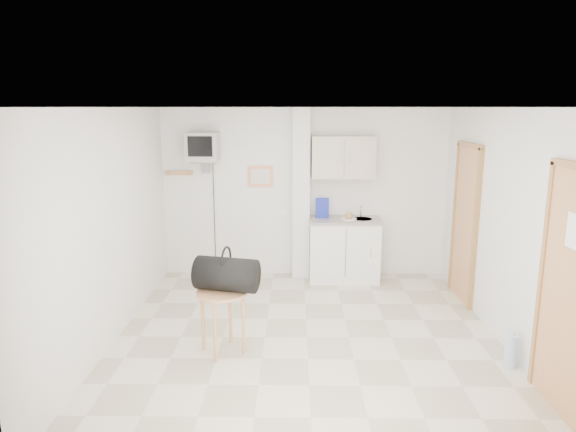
{
  "coord_description": "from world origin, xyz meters",
  "views": [
    {
      "loc": [
        -0.13,
        -5.28,
        2.5
      ],
      "look_at": [
        -0.22,
        0.6,
        1.25
      ],
      "focal_mm": 32.0,
      "sensor_mm": 36.0,
      "label": 1
    }
  ],
  "objects_px": {
    "round_table": "(222,301)",
    "crt_television": "(203,148)",
    "duffel_bag": "(227,274)",
    "water_bottle": "(511,351)"
  },
  "relations": [
    {
      "from": "crt_television",
      "to": "water_bottle",
      "type": "bearing_deg",
      "value": -37.62
    },
    {
      "from": "round_table",
      "to": "duffel_bag",
      "type": "relative_size",
      "value": 0.96
    },
    {
      "from": "round_table",
      "to": "crt_television",
      "type": "bearing_deg",
      "value": 103.59
    },
    {
      "from": "round_table",
      "to": "duffel_bag",
      "type": "distance_m",
      "value": 0.29
    },
    {
      "from": "crt_television",
      "to": "water_bottle",
      "type": "height_order",
      "value": "crt_television"
    },
    {
      "from": "round_table",
      "to": "water_bottle",
      "type": "bearing_deg",
      "value": -5.54
    },
    {
      "from": "crt_television",
      "to": "duffel_bag",
      "type": "height_order",
      "value": "crt_television"
    },
    {
      "from": "round_table",
      "to": "duffel_bag",
      "type": "height_order",
      "value": "duffel_bag"
    },
    {
      "from": "crt_television",
      "to": "duffel_bag",
      "type": "bearing_deg",
      "value": -75.19
    },
    {
      "from": "round_table",
      "to": "water_bottle",
      "type": "height_order",
      "value": "round_table"
    }
  ]
}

